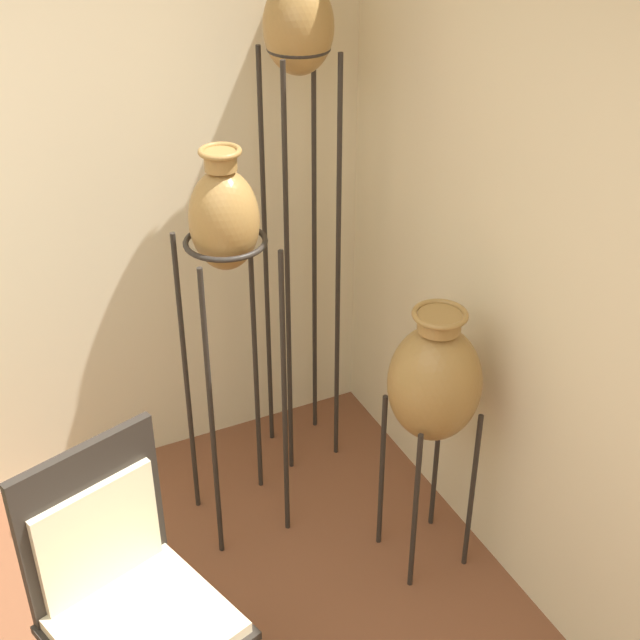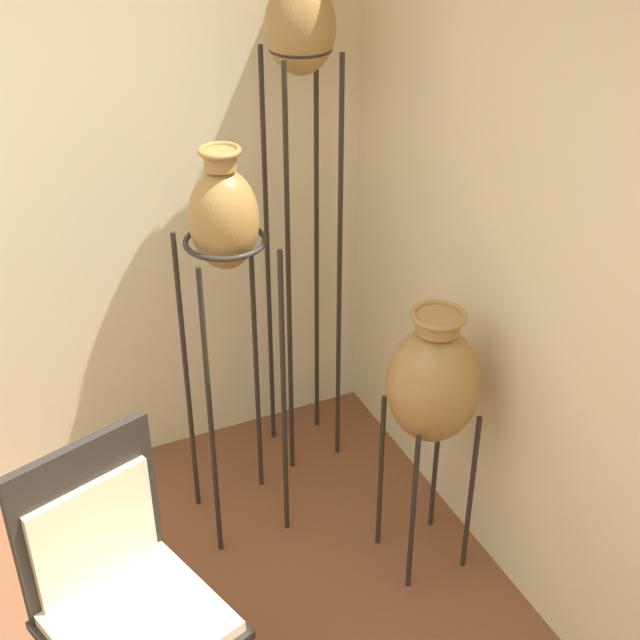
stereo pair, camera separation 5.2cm
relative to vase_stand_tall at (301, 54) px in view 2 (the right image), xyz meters
name	(u,v)px [view 2 (the right image)]	position (x,y,z in m)	size (l,w,h in m)	color
vase_stand_tall	(301,54)	(0.00, 0.00, 0.00)	(0.26, 0.26, 2.14)	#28231E
vase_stand_medium	(225,233)	(-0.43, -0.31, -0.49)	(0.31, 0.31, 1.62)	#28231E
vase_stand_short	(433,385)	(0.14, -0.82, -0.98)	(0.34, 0.34, 1.12)	#28231E
chair	(119,586)	(-1.06, -1.04, -1.22)	(0.62, 0.62, 1.05)	#28231E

